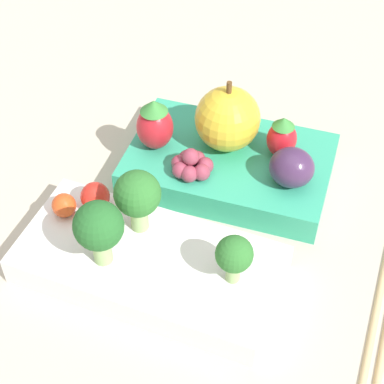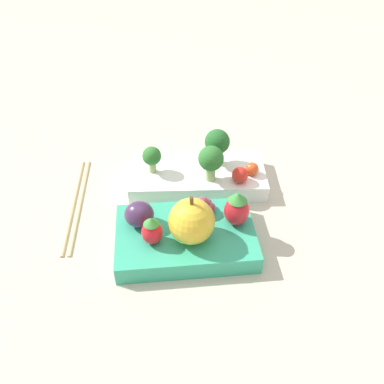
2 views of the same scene
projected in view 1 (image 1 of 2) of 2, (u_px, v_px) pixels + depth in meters
ground_plane at (189, 225)px, 0.57m from camera, size 4.00×4.00×0.00m
bento_box_savoury at (149, 264)px, 0.52m from camera, size 0.21×0.11×0.03m
bento_box_fruit at (229, 165)px, 0.60m from camera, size 0.19×0.13×0.03m
broccoli_floret_0 at (137, 196)px, 0.50m from camera, size 0.04×0.04×0.06m
broccoli_floret_1 at (234, 255)px, 0.47m from camera, size 0.03×0.03×0.04m
broccoli_floret_2 at (99, 228)px, 0.48m from camera, size 0.04×0.04×0.06m
cherry_tomato_0 at (64, 205)px, 0.53m from camera, size 0.02×0.02×0.02m
cherry_tomato_1 at (95, 196)px, 0.54m from camera, size 0.02×0.02×0.02m
apple at (228, 119)px, 0.58m from camera, size 0.06×0.06×0.07m
strawberry_0 at (155, 124)px, 0.58m from camera, size 0.03×0.03×0.05m
strawberry_1 at (282, 137)px, 0.58m from camera, size 0.03×0.03×0.04m
plum at (292, 168)px, 0.55m from camera, size 0.04×0.04×0.04m
grape_cluster at (191, 165)px, 0.57m from camera, size 0.04×0.04×0.03m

